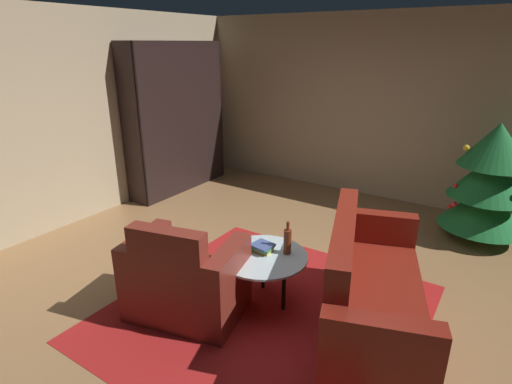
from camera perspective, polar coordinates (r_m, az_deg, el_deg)
ground_plane at (r=3.98m, az=4.08°, el=-13.91°), size 7.51×7.51×0.00m
wall_back at (r=6.25m, az=18.64°, el=10.89°), size 6.38×0.06×2.66m
wall_left at (r=5.62m, az=-25.26°, el=9.08°), size 0.06×6.22×2.66m
area_rug at (r=3.73m, az=1.39°, el=-16.48°), size 2.50×2.56×0.01m
bookshelf_unit at (r=6.59m, az=-10.21°, el=9.99°), size 0.39×1.80×2.26m
armchair_red at (r=3.59m, az=-9.92°, el=-12.21°), size 1.07×0.86×0.91m
couch_red at (r=3.45m, az=15.54°, el=-14.03°), size 1.24×1.91×0.97m
coffee_table at (r=3.63m, az=0.95°, el=-9.38°), size 0.80×0.80×0.48m
book_stack_on_table at (r=3.65m, az=0.94°, el=-7.78°), size 0.20×0.19×0.07m
bottle_on_table at (r=3.60m, az=4.43°, el=-6.87°), size 0.07×0.07×0.31m
decorated_tree at (r=5.40m, az=29.91°, el=1.30°), size 0.98×0.98×1.41m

